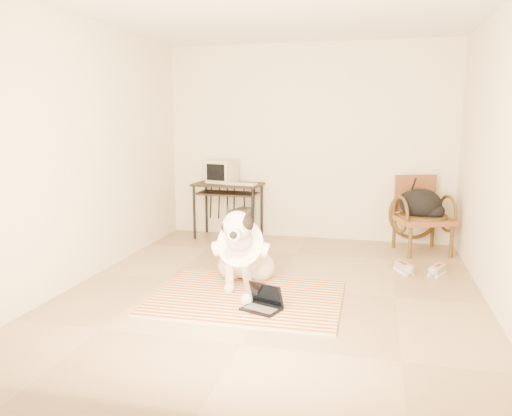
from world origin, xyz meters
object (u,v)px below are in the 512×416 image
(laptop, at_px, (263,303))
(backpack, at_px, (423,205))
(crt_monitor, at_px, (222,171))
(computer_desk, at_px, (228,191))
(dog, at_px, (243,252))
(pc_tower, at_px, (241,224))
(rattan_chair, at_px, (421,214))

(laptop, relative_size, backpack, 0.71)
(crt_monitor, bearing_deg, computer_desk, -33.03)
(backpack, bearing_deg, dog, -136.60)
(computer_desk, xyz_separation_m, backpack, (2.60, -0.21, -0.06))
(dog, bearing_deg, pc_tower, 106.04)
(computer_desk, distance_m, rattan_chair, 2.61)
(dog, distance_m, laptop, 0.76)
(dog, relative_size, rattan_chair, 1.28)
(laptop, bearing_deg, pc_tower, 109.45)
(computer_desk, bearing_deg, pc_tower, 9.83)
(computer_desk, relative_size, backpack, 1.78)
(crt_monitor, bearing_deg, backpack, -5.95)
(rattan_chair, distance_m, backpack, 0.16)
(pc_tower, distance_m, rattan_chair, 2.45)
(laptop, distance_m, backpack, 2.86)
(laptop, relative_size, computer_desk, 0.40)
(rattan_chair, bearing_deg, computer_desk, 177.11)
(dog, distance_m, pc_tower, 2.08)
(crt_monitor, xyz_separation_m, pc_tower, (0.28, -0.04, -0.74))
(laptop, distance_m, crt_monitor, 3.04)
(dog, height_order, laptop, dog)
(dog, distance_m, crt_monitor, 2.29)
(dog, bearing_deg, laptop, -60.46)
(computer_desk, bearing_deg, laptop, -66.97)
(dog, relative_size, laptop, 3.16)
(pc_tower, xyz_separation_m, backpack, (2.43, -0.24, 0.41))
(laptop, bearing_deg, computer_desk, 113.03)
(laptop, distance_m, pc_tower, 2.77)
(pc_tower, bearing_deg, computer_desk, -170.17)
(dog, bearing_deg, rattan_chair, 44.75)
(rattan_chair, bearing_deg, pc_tower, 176.19)
(laptop, relative_size, pc_tower, 0.82)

